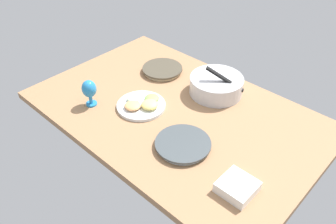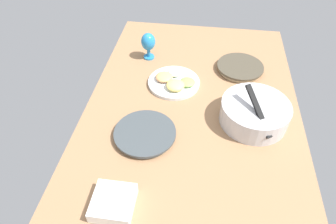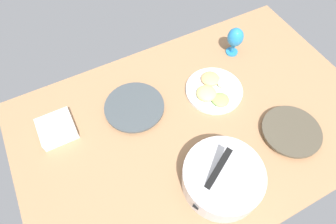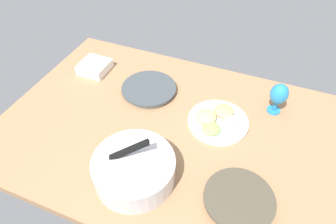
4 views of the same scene
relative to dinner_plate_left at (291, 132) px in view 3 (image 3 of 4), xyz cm
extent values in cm
cube|color=#99704C|center=(33.13, -24.03, -3.62)|extent=(160.00, 104.00, 4.00)
cylinder|color=beige|center=(0.00, 0.00, -0.64)|extent=(23.73, 23.73, 1.94)
cylinder|color=#494233|center=(0.00, 0.00, 0.91)|extent=(25.79, 25.79, 1.17)
cylinder|color=silver|center=(55.66, -43.40, -0.74)|extent=(25.45, 25.45, 1.75)
cylinder|color=#3E4549|center=(55.66, -43.40, 0.65)|extent=(27.67, 27.67, 1.05)
cylinder|color=silver|center=(39.43, 4.60, 3.61)|extent=(31.18, 31.18, 10.45)
cylinder|color=white|center=(39.43, 4.60, 6.74)|extent=(28.06, 28.06, 1.88)
cube|color=black|center=(44.89, 4.60, 10.27)|extent=(21.13, 12.59, 12.77)
cylinder|color=silver|center=(17.32, -35.26, -0.72)|extent=(27.44, 27.44, 1.80)
ellipsoid|color=#F9E072|center=(22.81, -33.79, 2.02)|extent=(9.43, 9.43, 3.67)
ellipsoid|color=#8CC659|center=(18.70, -27.97, 1.47)|extent=(8.16, 8.16, 2.56)
ellipsoid|color=beige|center=(11.50, -35.72, 1.41)|extent=(7.27, 7.27, 2.45)
ellipsoid|color=#F2A566|center=(16.32, -40.66, 1.70)|extent=(9.14, 9.14, 3.03)
cylinder|color=#257FC0|center=(-5.09, -52.92, -1.12)|extent=(6.27, 6.27, 1.00)
cylinder|color=#257FC0|center=(-5.09, -52.92, 1.72)|extent=(2.00, 2.00, 4.66)
ellipsoid|color=#257FC0|center=(-5.09, -52.92, 9.14)|extent=(8.17, 8.17, 10.18)
cube|color=white|center=(90.51, -48.15, 0.90)|extent=(14.93, 14.93, 5.02)
cube|color=#F9E072|center=(90.51, -48.15, 2.50)|extent=(12.24, 12.24, 1.61)
camera|label=1|loc=(134.88, -138.66, 117.33)|focal=37.18mm
camera|label=2|loc=(141.06, -21.20, 99.69)|focal=31.95mm
camera|label=3|loc=(75.68, 28.97, 110.16)|focal=30.65mm
camera|label=4|loc=(3.91, 58.04, 97.10)|focal=31.45mm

